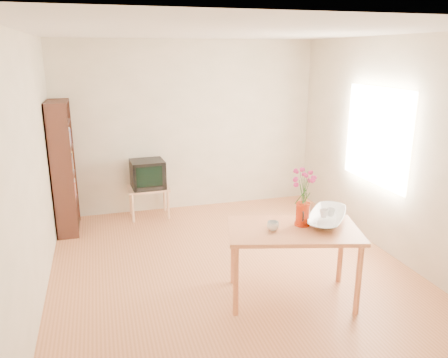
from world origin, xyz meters
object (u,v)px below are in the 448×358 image
object	(u,v)px
pitcher	(302,215)
table	(293,237)
mug	(273,226)
bowl	(328,199)
television	(148,174)

from	to	relation	value
pitcher	table	bearing A→B (deg)	-127.96
table	mug	size ratio (longest dim) A/B	12.40
pitcher	mug	xyz separation A→B (m)	(-0.33, -0.05, -0.06)
mug	bowl	size ratio (longest dim) A/B	0.23
table	pitcher	size ratio (longest dim) A/B	6.04
mug	television	xyz separation A→B (m)	(-0.90, 2.70, -0.12)
table	bowl	world-z (taller)	bowl
television	bowl	bearing A→B (deg)	-63.25
table	pitcher	bearing A→B (deg)	43.31
mug	television	world-z (taller)	television
mug	television	size ratio (longest dim) A/B	0.23
bowl	television	xyz separation A→B (m)	(-1.52, 2.62, -0.32)
table	television	size ratio (longest dim) A/B	2.82
table	pitcher	world-z (taller)	pitcher
pitcher	bowl	bearing A→B (deg)	28.99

